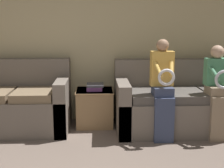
{
  "coord_description": "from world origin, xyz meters",
  "views": [
    {
      "loc": [
        0.17,
        -2.01,
        1.48
      ],
      "look_at": [
        0.35,
        1.59,
        0.76
      ],
      "focal_mm": 50.0,
      "sensor_mm": 36.0,
      "label": 1
    }
  ],
  "objects_px": {
    "couch_main": "(181,105)",
    "side_shelf": "(95,107)",
    "couch_side": "(16,105)",
    "book_stack": "(95,87)",
    "child_left_seated": "(163,86)",
    "child_right_seated": "(218,88)"
  },
  "relations": [
    {
      "from": "couch_side",
      "to": "side_shelf",
      "type": "height_order",
      "value": "couch_side"
    },
    {
      "from": "couch_side",
      "to": "side_shelf",
      "type": "distance_m",
      "value": 1.1
    },
    {
      "from": "couch_main",
      "to": "side_shelf",
      "type": "xyz_separation_m",
      "value": [
        -1.21,
        0.2,
        -0.07
      ]
    },
    {
      "from": "couch_side",
      "to": "book_stack",
      "type": "bearing_deg",
      "value": 7.03
    },
    {
      "from": "child_right_seated",
      "to": "side_shelf",
      "type": "xyz_separation_m",
      "value": [
        -1.56,
        0.6,
        -0.4
      ]
    },
    {
      "from": "child_right_seated",
      "to": "couch_side",
      "type": "bearing_deg",
      "value": 169.94
    },
    {
      "from": "child_left_seated",
      "to": "side_shelf",
      "type": "xyz_separation_m",
      "value": [
        -0.86,
        0.59,
        -0.43
      ]
    },
    {
      "from": "couch_main",
      "to": "child_left_seated",
      "type": "height_order",
      "value": "child_left_seated"
    },
    {
      "from": "couch_side",
      "to": "child_right_seated",
      "type": "distance_m",
      "value": 2.7
    },
    {
      "from": "couch_side",
      "to": "book_stack",
      "type": "relative_size",
      "value": 5.27
    },
    {
      "from": "couch_main",
      "to": "book_stack",
      "type": "height_order",
      "value": "couch_main"
    },
    {
      "from": "child_left_seated",
      "to": "side_shelf",
      "type": "bearing_deg",
      "value": 145.46
    },
    {
      "from": "couch_side",
      "to": "child_left_seated",
      "type": "distance_m",
      "value": 2.03
    },
    {
      "from": "book_stack",
      "to": "child_right_seated",
      "type": "bearing_deg",
      "value": -21.18
    },
    {
      "from": "book_stack",
      "to": "couch_side",
      "type": "bearing_deg",
      "value": -172.97
    },
    {
      "from": "side_shelf",
      "to": "couch_side",
      "type": "bearing_deg",
      "value": -173.26
    },
    {
      "from": "book_stack",
      "to": "child_left_seated",
      "type": "bearing_deg",
      "value": -34.88
    },
    {
      "from": "couch_main",
      "to": "book_stack",
      "type": "bearing_deg",
      "value": 170.33
    },
    {
      "from": "couch_side",
      "to": "book_stack",
      "type": "height_order",
      "value": "couch_side"
    },
    {
      "from": "side_shelf",
      "to": "child_right_seated",
      "type": "bearing_deg",
      "value": -20.96
    },
    {
      "from": "couch_side",
      "to": "child_right_seated",
      "type": "bearing_deg",
      "value": -10.06
    },
    {
      "from": "child_right_seated",
      "to": "side_shelf",
      "type": "bearing_deg",
      "value": 159.04
    }
  ]
}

